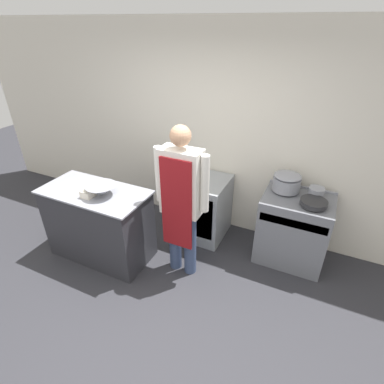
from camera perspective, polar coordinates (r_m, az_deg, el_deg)
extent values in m
plane|color=#2D2D33|center=(3.30, -11.32, -23.84)|extent=(14.00, 14.00, 0.00)
cube|color=silver|center=(3.99, 4.29, 11.08)|extent=(8.00, 0.05, 2.70)
cube|color=#2D2D33|center=(3.87, -17.18, -5.91)|extent=(1.23, 0.61, 0.90)
cube|color=gray|center=(3.63, -18.25, 0.02)|extent=(1.28, 0.64, 0.02)
cube|color=slate|center=(3.85, 18.66, -6.73)|extent=(0.79, 0.60, 0.87)
cube|color=gray|center=(3.46, 18.66, -5.61)|extent=(0.73, 0.03, 0.10)
cube|color=gray|center=(3.87, 20.37, 0.93)|extent=(0.79, 0.03, 0.02)
cube|color=#93999E|center=(4.09, 1.98, -2.88)|extent=(0.65, 0.65, 0.84)
cube|color=silver|center=(3.83, 0.09, -4.66)|extent=(0.55, 0.02, 0.59)
cylinder|color=#38476B|center=(3.54, -3.22, -8.95)|extent=(0.14, 0.14, 0.82)
cylinder|color=#38476B|center=(3.47, -0.35, -9.83)|extent=(0.14, 0.14, 0.82)
cube|color=silver|center=(3.08, -2.03, 1.87)|extent=(0.43, 0.22, 0.73)
cube|color=maroon|center=(3.09, -2.99, -2.60)|extent=(0.35, 0.02, 1.04)
cylinder|color=silver|center=(3.18, -6.25, 3.39)|extent=(0.09, 0.09, 0.62)
cylinder|color=silver|center=(2.96, 2.46, 1.48)|extent=(0.09, 0.09, 0.62)
sphere|color=tan|center=(2.88, -2.21, 10.67)|extent=(0.21, 0.21, 0.21)
cone|color=gray|center=(3.49, -16.91, 0.32)|extent=(0.34, 0.34, 0.13)
cube|color=silver|center=(3.51, -19.24, -0.29)|extent=(0.13, 0.13, 0.08)
cylinder|color=gray|center=(3.68, 17.54, 1.53)|extent=(0.32, 0.32, 0.16)
ellipsoid|color=gray|center=(3.63, 17.78, 2.96)|extent=(0.31, 0.31, 0.06)
cylinder|color=#262628|center=(3.50, 22.18, -1.87)|extent=(0.29, 0.29, 0.05)
cylinder|color=gray|center=(3.68, 22.58, 0.03)|extent=(0.18, 0.18, 0.10)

